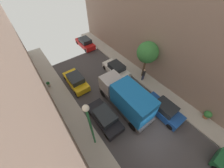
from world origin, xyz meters
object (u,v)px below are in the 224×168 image
Objects in this scene: lamp_post at (90,123)px; parked_car_right_3 at (116,69)px; parked_car_right_2 at (163,109)px; street_tree_1 at (147,53)px; delivery_truck at (126,98)px; parked_car_left_2 at (104,117)px; parked_car_left_3 at (76,81)px; potted_plant_0 at (48,84)px; pedestrian at (144,74)px; parked_car_right_4 at (85,43)px; potted_plant_1 at (208,115)px.

parked_car_right_3 is at bearing 40.62° from lamp_post.
parked_car_right_2 is 6.56m from street_tree_1.
delivery_truck is at bearing -117.94° from parked_car_right_3.
parked_car_left_2 is 0.86× the size of street_tree_1.
parked_car_left_3 reaches higher than potted_plant_0.
lamp_post is (-9.76, -3.60, 0.23)m from street_tree_1.
delivery_truck is 3.84× the size of pedestrian.
parked_car_right_3 is (0.00, 7.93, 0.00)m from parked_car_right_2.
lamp_post is at bearing 167.14° from parked_car_right_2.
lamp_post is (-9.23, -3.02, 2.93)m from pedestrian.
parked_car_left_3 is 0.64× the size of delivery_truck.
parked_car_right_2 reaches higher than potted_plant_0.
potted_plant_0 is (-2.94, 1.72, -0.16)m from parked_car_left_3.
parked_car_right_4 is 10.09m from potted_plant_0.
parked_car_left_2 is 6.29m from parked_car_left_3.
potted_plant_0 is at bearing 124.91° from delivery_truck.
parked_car_right_3 is 2.44× the size of pedestrian.
potted_plant_1 is (8.45, -5.98, -0.04)m from parked_car_left_2.
potted_plant_0 is at bearing 160.29° from parked_car_right_3.
potted_plant_1 reaches higher than potted_plant_0.
parked_car_right_3 is 3.79m from pedestrian.
parked_car_right_4 is 16.94m from lamp_post.
street_tree_1 reaches higher than parked_car_right_4.
parked_car_left_3 is at bearing 113.01° from delivery_truck.
potted_plant_0 is at bearing 127.38° from parked_car_right_2.
pedestrian is 0.35× the size of street_tree_1.
parked_car_left_2 is 4.37× the size of potted_plant_1.
lamp_post reaches higher than potted_plant_1.
delivery_truck reaches higher than parked_car_left_2.
pedestrian reaches higher than parked_car_right_4.
street_tree_1 reaches higher than potted_plant_1.
parked_car_right_3 is 11.41m from potted_plant_1.
parked_car_right_3 reaches higher than potted_plant_1.
parked_car_right_2 is 2.44× the size of pedestrian.
delivery_truck is at bearing -66.99° from parked_car_left_3.
street_tree_1 is at bearing 16.66° from parked_car_left_2.
delivery_truck reaches higher than pedestrian.
parked_car_right_4 is 12.07m from pedestrian.
pedestrian is 0.29× the size of lamp_post.
parked_car_right_4 is (0.00, 8.66, 0.00)m from parked_car_right_3.
parked_car_right_4 is at bearing 102.27° from street_tree_1.
lamp_post is (-7.30, -14.93, 3.28)m from parked_car_right_4.
street_tree_1 is at bearing 94.02° from potted_plant_1.
potted_plant_0 is (-8.34, 2.99, -0.16)m from parked_car_right_3.
parked_car_right_4 is 2.44× the size of pedestrian.
potted_plant_1 is at bearing -81.82° from pedestrian.
street_tree_1 is at bearing -27.62° from potted_plant_0.
parked_car_left_2 is at bearing 33.20° from lamp_post.
pedestrian reaches higher than parked_car_left_2.
parked_car_right_2 is 7.93m from parked_car_right_3.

